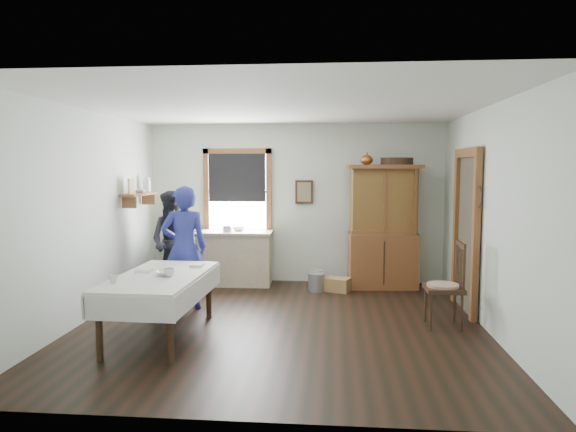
% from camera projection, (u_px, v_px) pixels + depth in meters
% --- Properties ---
extents(room, '(5.01, 5.01, 2.70)m').
position_uv_depth(room, '(281.00, 217.00, 6.31)').
color(room, black).
rests_on(room, ground).
extents(window, '(1.18, 0.07, 1.48)m').
position_uv_depth(window, '(237.00, 187.00, 8.82)').
color(window, white).
rests_on(window, room).
extents(doorway, '(0.09, 1.14, 2.22)m').
position_uv_depth(doorway, '(467.00, 227.00, 6.96)').
color(doorway, '#433D30').
rests_on(doorway, room).
extents(wall_shelf, '(0.24, 1.00, 0.44)m').
position_uv_depth(wall_shelf, '(140.00, 193.00, 8.02)').
color(wall_shelf, brown).
rests_on(wall_shelf, room).
extents(framed_picture, '(0.30, 0.04, 0.40)m').
position_uv_depth(framed_picture, '(304.00, 192.00, 8.72)').
color(framed_picture, '#382113').
rests_on(framed_picture, room).
extents(rug_beater, '(0.01, 0.27, 0.27)m').
position_uv_depth(rug_beater, '(479.00, 187.00, 6.36)').
color(rug_beater, black).
rests_on(rug_beater, room).
extents(work_counter, '(1.59, 0.64, 0.90)m').
position_uv_depth(work_counter, '(226.00, 258.00, 8.63)').
color(work_counter, '#C4B188').
rests_on(work_counter, room).
extents(china_hutch, '(1.22, 0.65, 2.01)m').
position_uv_depth(china_hutch, '(383.00, 227.00, 8.35)').
color(china_hutch, brown).
rests_on(china_hutch, room).
extents(dining_table, '(1.01, 1.85, 0.73)m').
position_uv_depth(dining_table, '(161.00, 306.00, 5.92)').
color(dining_table, silver).
rests_on(dining_table, room).
extents(spindle_chair, '(0.49, 0.49, 1.06)m').
position_uv_depth(spindle_chair, '(444.00, 284.00, 6.29)').
color(spindle_chair, '#382113').
rests_on(spindle_chair, room).
extents(pail, '(0.32, 0.32, 0.29)m').
position_uv_depth(pail, '(316.00, 282.00, 8.17)').
color(pail, '#A0A2A8').
rests_on(pail, room).
extents(wicker_basket, '(0.43, 0.37, 0.22)m').
position_uv_depth(wicker_basket, '(338.00, 285.00, 8.14)').
color(wicker_basket, '#9F7548').
rests_on(wicker_basket, room).
extents(woman_blue, '(0.68, 0.56, 1.59)m').
position_uv_depth(woman_blue, '(184.00, 253.00, 7.07)').
color(woman_blue, navy).
rests_on(woman_blue, room).
extents(figure_dark, '(0.80, 0.67, 1.48)m').
position_uv_depth(figure_dark, '(174.00, 246.00, 8.05)').
color(figure_dark, black).
rests_on(figure_dark, room).
extents(table_cup_a, '(0.15, 0.15, 0.10)m').
position_uv_depth(table_cup_a, '(169.00, 273.00, 5.78)').
color(table_cup_a, silver).
rests_on(table_cup_a, dining_table).
extents(table_cup_b, '(0.11, 0.11, 0.09)m').
position_uv_depth(table_cup_b, '(113.00, 279.00, 5.46)').
color(table_cup_b, silver).
rests_on(table_cup_b, dining_table).
extents(table_bowl, '(0.27, 0.27, 0.06)m').
position_uv_depth(table_bowl, '(165.00, 273.00, 5.84)').
color(table_bowl, silver).
rests_on(table_bowl, dining_table).
extents(counter_book, '(0.23, 0.25, 0.02)m').
position_uv_depth(counter_book, '(186.00, 231.00, 8.50)').
color(counter_book, '#75684E').
rests_on(counter_book, work_counter).
extents(counter_bowl, '(0.28, 0.28, 0.07)m').
position_uv_depth(counter_bowl, '(239.00, 229.00, 8.62)').
color(counter_bowl, silver).
rests_on(counter_bowl, work_counter).
extents(shelf_bowl, '(0.22, 0.22, 0.05)m').
position_uv_depth(shelf_bowl, '(140.00, 191.00, 8.03)').
color(shelf_bowl, silver).
rests_on(shelf_bowl, wall_shelf).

